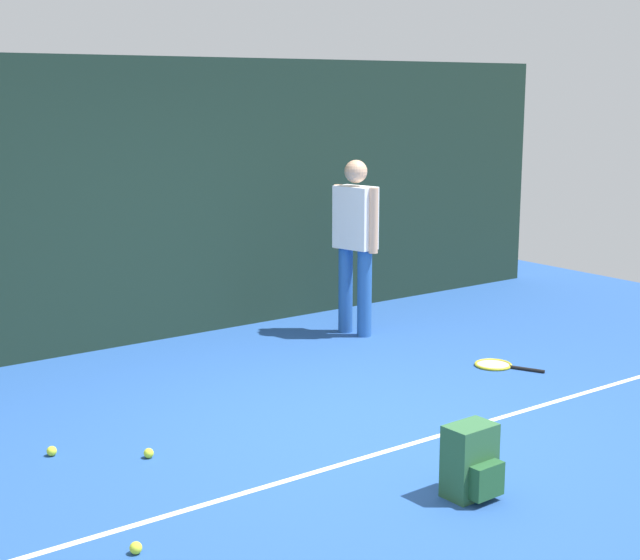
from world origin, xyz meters
name	(u,v)px	position (x,y,z in m)	size (l,w,h in m)	color
ground_plane	(353,426)	(0.00, 0.00, 0.00)	(12.00, 12.00, 0.00)	#234C93
back_fence	(155,201)	(0.00, 3.00, 1.33)	(10.00, 0.10, 2.65)	#192D23
court_line	(400,447)	(0.00, -0.51, 0.00)	(9.00, 0.05, 0.00)	white
tennis_player	(355,236)	(1.62, 2.02, 0.97)	(0.30, 0.52, 1.70)	#2659A5
tennis_racket	(496,365)	(1.91, 0.41, 0.01)	(0.43, 0.63, 0.03)	black
backpack	(472,463)	(-0.18, -1.34, 0.21)	(0.31, 0.29, 0.44)	#2D6038
tennis_ball_near_player	(136,548)	(-2.08, -0.81, 0.03)	(0.07, 0.07, 0.07)	#CCE033
tennis_ball_by_fence	(52,451)	(-1.94, 0.74, 0.03)	(0.07, 0.07, 0.07)	#CCE033
tennis_ball_mid_court	(149,453)	(-1.44, 0.33, 0.03)	(0.07, 0.07, 0.07)	#CCE033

